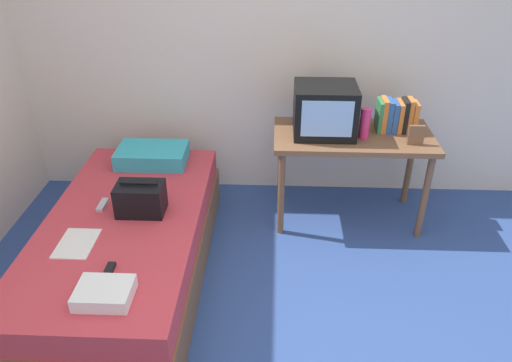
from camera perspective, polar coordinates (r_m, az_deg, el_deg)
wall_back at (r=3.90m, az=1.23°, el=16.55°), size 5.20×0.10×2.60m
bed at (r=3.35m, az=-14.84°, el=-7.45°), size 1.00×2.00×0.46m
desk at (r=3.70m, az=11.17°, el=4.13°), size 1.16×0.60×0.72m
tv at (r=3.57m, az=8.03°, el=8.21°), size 0.44×0.39×0.36m
water_bottle at (r=3.57m, az=12.57°, el=6.59°), size 0.07×0.07×0.22m
book_row at (r=3.74m, az=16.04°, el=7.35°), size 0.29×0.17×0.25m
picture_frame at (r=3.58m, az=18.18°, el=5.12°), size 0.11×0.02×0.14m
pillow at (r=3.80m, az=-12.00°, el=2.96°), size 0.52×0.34×0.12m
handbag at (r=3.19m, az=-13.32°, el=-2.01°), size 0.30×0.20×0.22m
magazine at (r=3.07m, az=-20.19°, el=-6.85°), size 0.21×0.29×0.01m
remote_dark at (r=2.79m, az=-16.88°, el=-10.18°), size 0.04×0.16×0.02m
remote_silver at (r=3.36m, az=-17.47°, el=-2.68°), size 0.04×0.14×0.02m
folded_towel at (r=2.63m, az=-17.27°, el=-12.39°), size 0.28×0.22×0.08m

